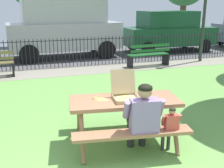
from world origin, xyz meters
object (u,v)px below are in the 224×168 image
at_px(pizza_slice_on_table, 100,99).
at_px(adult_at_table, 143,116).
at_px(child_at_table, 170,125).
at_px(picnic_table_foreground, 124,109).
at_px(park_bench_right, 149,55).
at_px(pizza_box_open, 125,94).
at_px(parked_car_right, 168,31).
at_px(parked_car_center, 64,27).

xyz_separation_m(pizza_slice_on_table, adult_at_table, (0.48, -0.65, -0.12)).
bearing_deg(child_at_table, adult_at_table, 167.61).
bearing_deg(picnic_table_foreground, park_bench_right, 61.02).
xyz_separation_m(pizza_slice_on_table, park_bench_right, (3.32, 5.17, -0.36)).
height_order(pizza_slice_on_table, park_bench_right, park_bench_right).
distance_m(pizza_box_open, park_bench_right, 6.05).
bearing_deg(adult_at_table, pizza_slice_on_table, 126.35).
bearing_deg(picnic_table_foreground, parked_car_right, 56.99).
bearing_deg(parked_car_right, parked_car_center, 180.00).
height_order(picnic_table_foreground, pizza_box_open, pizza_box_open).
relative_size(child_at_table, parked_car_right, 0.18).
relative_size(pizza_slice_on_table, park_bench_right, 0.17).
bearing_deg(parked_car_center, pizza_slice_on_table, -94.49).
bearing_deg(adult_at_table, park_bench_right, 64.03).
height_order(pizza_box_open, parked_car_right, parked_car_right).
bearing_deg(parked_car_right, pizza_box_open, -122.98).
bearing_deg(pizza_slice_on_table, parked_car_center, 85.51).
height_order(pizza_slice_on_table, parked_car_center, parked_car_center).
bearing_deg(parked_car_center, park_bench_right, -46.43).
bearing_deg(pizza_box_open, picnic_table_foreground, -133.19).
relative_size(picnic_table_foreground, pizza_slice_on_table, 7.18).
bearing_deg(child_at_table, pizza_box_open, 128.16).
distance_m(park_bench_right, parked_car_center, 4.00).
distance_m(adult_at_table, parked_car_right, 10.09).
bearing_deg(picnic_table_foreground, pizza_box_open, 46.81).
distance_m(pizza_slice_on_table, park_bench_right, 6.15).
bearing_deg(pizza_box_open, adult_at_table, -81.71).
bearing_deg(pizza_box_open, parked_car_right, 57.02).
distance_m(picnic_table_foreground, parked_car_center, 8.16).
height_order(park_bench_right, parked_car_right, parked_car_right).
height_order(adult_at_table, parked_car_center, parked_car_center).
bearing_deg(park_bench_right, pizza_box_open, -118.91).
distance_m(pizza_slice_on_table, adult_at_table, 0.82).
xyz_separation_m(picnic_table_foreground, parked_car_right, (5.28, 8.13, 0.41)).
relative_size(pizza_box_open, parked_car_right, 0.12).
bearing_deg(child_at_table, parked_car_right, 61.43).
distance_m(pizza_box_open, adult_at_table, 0.58).
height_order(child_at_table, park_bench_right, park_bench_right).
bearing_deg(adult_at_table, picnic_table_foreground, 100.87).
bearing_deg(parked_car_right, park_bench_right, -129.67).
height_order(pizza_slice_on_table, parked_car_right, parked_car_right).
height_order(pizza_box_open, parked_car_center, parked_car_center).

